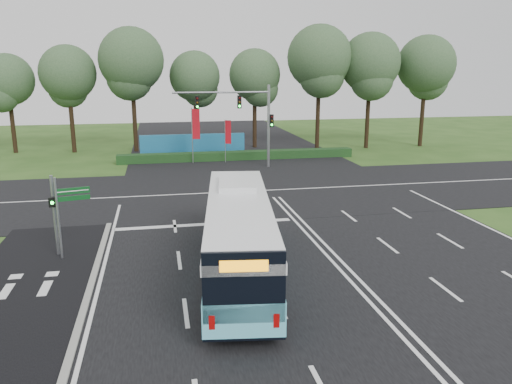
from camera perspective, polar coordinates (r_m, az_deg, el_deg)
ground at (r=23.66m, az=7.51°, el=-6.68°), size 120.00×120.00×0.00m
road_main at (r=23.65m, az=7.51°, el=-6.64°), size 20.00×120.00×0.04m
road_cross at (r=34.73m, az=1.24°, el=0.16°), size 120.00×14.00×0.05m
bike_path at (r=20.43m, az=-25.46°, el=-11.32°), size 5.00×18.00×0.06m
kerb_strip at (r=19.93m, az=-18.66°, el=-11.19°), size 0.25×18.00×0.12m
city_bus at (r=20.31m, az=-1.98°, el=-4.89°), size 4.08×12.20×3.44m
pedestrian_signal at (r=23.97m, az=-22.06°, el=-2.21°), size 0.31×0.43×3.73m
street_sign at (r=23.38m, az=-20.95°, el=-1.65°), size 1.43×0.39×3.73m
banner_flag_left at (r=44.79m, az=-7.00°, el=7.32°), size 0.73×0.18×4.97m
banner_flag_mid at (r=44.92m, az=-3.28°, el=6.59°), size 0.55×0.26×3.92m
traffic_light_gantry at (r=42.27m, az=-0.95°, el=8.99°), size 8.41×0.28×7.00m
hedge at (r=46.69m, az=-2.05°, el=4.18°), size 22.00×1.20×0.80m
blue_hoarding at (r=48.59m, az=-7.21°, el=5.29°), size 10.00×0.30×2.20m
eucalyptus_row at (r=52.51m, az=-1.13°, el=14.14°), size 48.19×9.55×12.73m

